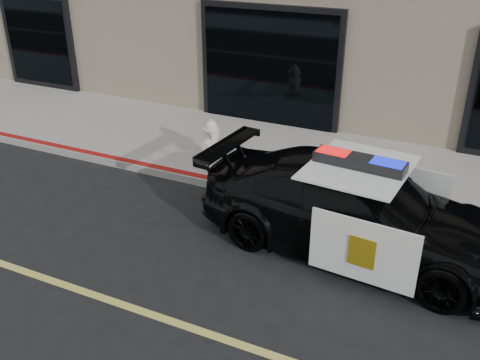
% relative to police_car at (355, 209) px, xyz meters
% --- Properties ---
extents(ground, '(120.00, 120.00, 0.00)m').
position_rel_police_car_xyz_m(ground, '(-2.19, -2.61, -0.69)').
color(ground, black).
rests_on(ground, ground).
extents(sidewalk_n, '(60.00, 3.50, 0.15)m').
position_rel_police_car_xyz_m(sidewalk_n, '(-2.19, 2.64, -0.62)').
color(sidewalk_n, gray).
rests_on(sidewalk_n, ground).
extents(police_car, '(2.74, 5.05, 1.55)m').
position_rel_police_car_xyz_m(police_car, '(0.00, 0.00, 0.00)').
color(police_car, black).
rests_on(police_car, ground).
extents(fire_hydrant, '(0.38, 0.52, 0.83)m').
position_rel_police_car_xyz_m(fire_hydrant, '(-3.39, 1.82, -0.15)').
color(fire_hydrant, silver).
rests_on(fire_hydrant, sidewalk_n).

